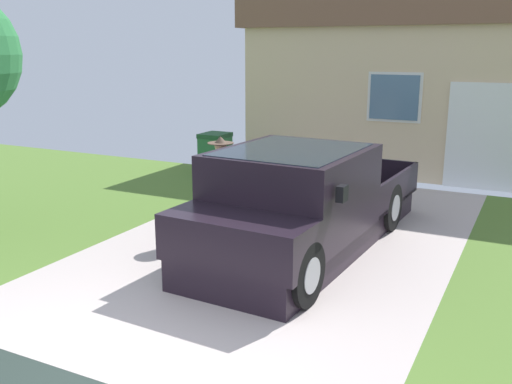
% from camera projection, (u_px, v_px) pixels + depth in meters
% --- Properties ---
extents(pickup_truck, '(2.18, 5.35, 1.62)m').
position_uv_depth(pickup_truck, '(298.00, 206.00, 8.45)').
color(pickup_truck, black).
rests_on(pickup_truck, ground).
extents(person_with_hat, '(0.49, 0.41, 1.65)m').
position_uv_depth(person_with_hat, '(221.00, 181.00, 9.15)').
color(person_with_hat, black).
rests_on(person_with_hat, ground).
extents(handbag, '(0.35, 0.21, 0.40)m').
position_uv_depth(handbag, '(207.00, 233.00, 9.16)').
color(handbag, '#B24C56').
rests_on(handbag, ground).
extents(house_with_garage, '(11.07, 7.12, 4.24)m').
position_uv_depth(house_with_garage, '(482.00, 81.00, 15.19)').
color(house_with_garage, beige).
rests_on(house_with_garage, ground).
extents(wheeled_trash_bin, '(0.60, 0.72, 1.02)m').
position_uv_depth(wheeled_trash_bin, '(215.00, 153.00, 13.76)').
color(wheeled_trash_bin, '#286B38').
rests_on(wheeled_trash_bin, ground).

